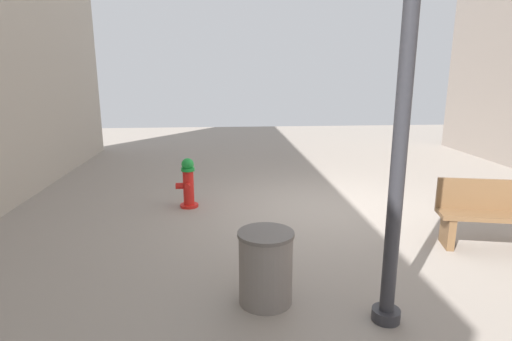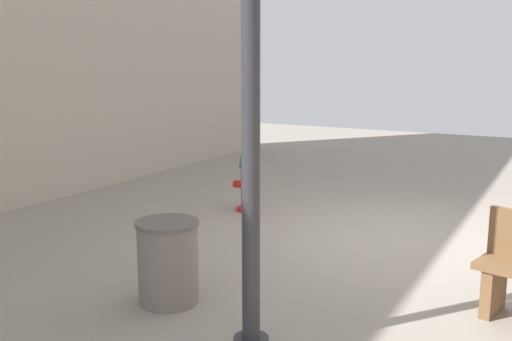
% 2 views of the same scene
% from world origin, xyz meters
% --- Properties ---
extents(ground_plane, '(23.40, 23.40, 0.00)m').
position_xyz_m(ground_plane, '(0.00, 0.00, 0.00)').
color(ground_plane, gray).
extents(fire_hydrant, '(0.39, 0.42, 0.92)m').
position_xyz_m(fire_hydrant, '(2.47, -0.33, 0.46)').
color(fire_hydrant, red).
rests_on(fire_hydrant, ground_plane).
extents(bench_near, '(1.49, 0.74, 0.95)m').
position_xyz_m(bench_near, '(-1.91, 1.79, 0.48)').
color(bench_near, brown).
rests_on(bench_near, ground_plane).
extents(street_lamp, '(0.36, 0.36, 4.06)m').
position_xyz_m(street_lamp, '(0.23, 3.42, 2.51)').
color(street_lamp, '#2D2D33').
rests_on(street_lamp, ground_plane).
extents(trash_bin, '(0.60, 0.60, 0.80)m').
position_xyz_m(trash_bin, '(1.39, 2.97, 0.40)').
color(trash_bin, slate).
rests_on(trash_bin, ground_plane).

